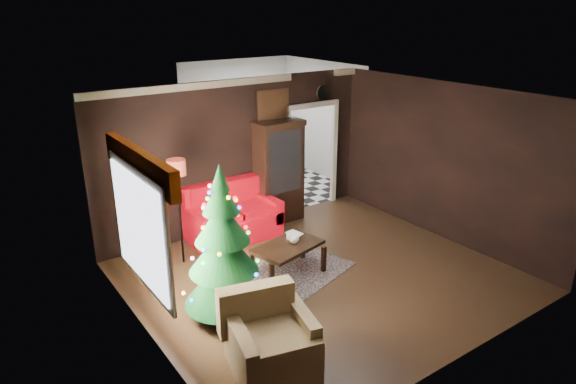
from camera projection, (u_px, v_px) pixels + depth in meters
floor at (321, 277)px, 8.05m from camera, size 5.50×5.50×0.00m
ceiling at (326, 98)px, 7.09m from camera, size 5.50×5.50×0.00m
wall_back at (238, 155)px, 9.48m from camera, size 5.50×0.00×5.50m
wall_front at (466, 257)px, 5.65m from camera, size 5.50×0.00×5.50m
wall_left at (143, 240)px, 6.08m from camera, size 0.00×5.50×5.50m
wall_right at (444, 162)px, 9.06m from camera, size 0.00×5.50×5.50m
doorway at (311, 158)px, 10.53m from camera, size 1.10×0.10×2.10m
left_window at (139, 229)px, 6.24m from camera, size 0.05×1.60×1.40m
valance at (139, 164)px, 6.00m from camera, size 0.12×2.10×0.35m
kitchen_floor at (271, 186)px, 12.04m from camera, size 3.00×3.00×0.00m
kitchen_window at (238, 105)px, 12.56m from camera, size 0.70×0.06×0.70m
rug at (284, 274)px, 8.13m from camera, size 2.36×2.00×0.01m
loveseat at (233, 212)px, 9.23m from camera, size 1.70×0.90×1.00m
curio_cabinet at (279, 174)px, 9.87m from camera, size 0.90×0.45×1.90m
floor_lamp at (180, 216)px, 8.23m from camera, size 0.42×0.42×1.88m
christmas_tree at (223, 247)px, 6.69m from camera, size 1.23×1.23×2.11m
armchair at (272, 336)px, 5.85m from camera, size 1.17×1.17×0.99m
coffee_table at (288, 259)px, 8.07m from camera, size 1.19×0.87×0.48m
teapot at (294, 238)px, 8.02m from camera, size 0.20×0.20×0.17m
cup_a at (289, 237)px, 8.20m from camera, size 0.10×0.10×0.07m
cup_b at (294, 241)px, 8.05m from camera, size 0.07×0.07×0.06m
book at (290, 229)px, 8.26m from camera, size 0.18×0.05×0.25m
wall_clock at (323, 92)px, 10.16m from camera, size 0.32×0.32×0.06m
painting at (273, 105)px, 9.56m from camera, size 0.62×0.05×0.52m
kitchen_counter at (244, 156)px, 12.80m from camera, size 1.80×0.60×0.90m
kitchen_table at (267, 177)px, 11.52m from camera, size 0.70×0.70×0.75m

